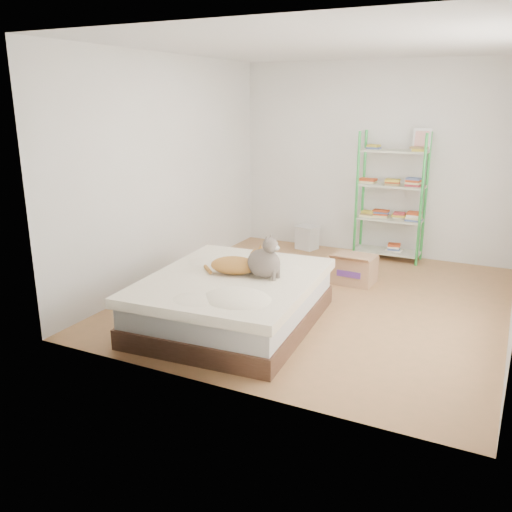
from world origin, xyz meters
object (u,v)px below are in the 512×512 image
Objects in this scene: white_bin at (307,237)px; shelf_unit at (391,197)px; orange_cat at (234,263)px; cardboard_box at (354,269)px; bed at (233,300)px; grey_cat at (264,257)px.

shelf_unit is at bearing 1.53° from white_bin.
orange_cat is at bearing -106.99° from shelf_unit.
white_bin is at bearing 134.30° from cardboard_box.
orange_cat reaches higher than bed.
grey_cat reaches higher than cardboard_box.
bed is 3.68× the size of orange_cat.
grey_cat is (0.30, 0.04, 0.09)m from orange_cat.
orange_cat is at bearing 101.13° from grey_cat.
orange_cat is 1.10× the size of cardboard_box.
white_bin is (-1.04, 1.16, 0.00)m from cardboard_box.
grey_cat is 2.82m from shelf_unit.
grey_cat is at bearing 19.69° from bed.
bed is at bearing -83.36° from white_bin.
cardboard_box is at bearing -96.01° from shelf_unit.
orange_cat is 2.82m from white_bin.
shelf_unit is at bearing 86.41° from cardboard_box.
grey_cat is 0.23× the size of shelf_unit.
cardboard_box is 1.55m from white_bin.
shelf_unit is 1.34m from white_bin.
bed is at bearing -110.19° from cardboard_box.
bed is at bearing -106.08° from shelf_unit.
white_bin is at bearing 16.12° from grey_cat.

